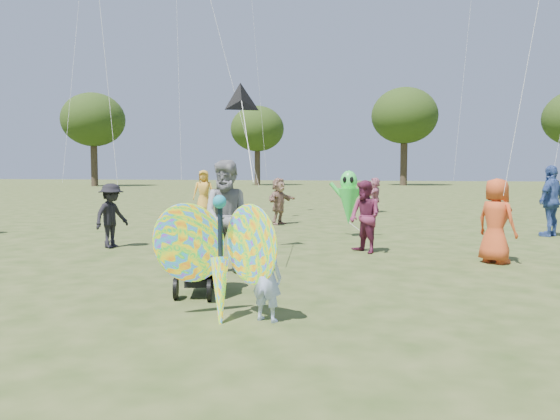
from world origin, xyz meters
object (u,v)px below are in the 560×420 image
(crowd_g, at_px, (204,192))
(crowd_c, at_px, (551,201))
(crowd_b, at_px, (111,216))
(adult_man, at_px, (229,217))
(crowd_a, at_px, (496,221))
(crowd_j, at_px, (375,195))
(jogging_stroller, at_px, (202,251))
(butterfly_kite, at_px, (220,258))
(child_girl, at_px, (267,277))
(crowd_d, at_px, (279,201))
(alien_kite, at_px, (349,200))
(crowd_e, at_px, (365,217))

(crowd_g, bearing_deg, crowd_c, -36.92)
(crowd_b, bearing_deg, adult_man, -109.83)
(crowd_a, distance_m, crowd_g, 13.87)
(crowd_j, relative_size, jogging_stroller, 1.29)
(adult_man, relative_size, butterfly_kite, 1.11)
(crowd_c, bearing_deg, crowd_b, -26.74)
(crowd_g, bearing_deg, child_girl, -79.22)
(crowd_b, relative_size, crowd_d, 0.97)
(adult_man, bearing_deg, crowd_b, 137.26)
(crowd_b, bearing_deg, alien_kite, -43.35)
(jogging_stroller, xyz_separation_m, butterfly_kite, (0.67, -1.20, 0.11))
(crowd_d, height_order, crowd_e, crowd_e)
(crowd_a, bearing_deg, butterfly_kite, 95.67)
(crowd_c, distance_m, jogging_stroller, 10.61)
(crowd_a, height_order, crowd_d, crowd_a)
(child_girl, height_order, crowd_a, crowd_a)
(child_girl, relative_size, crowd_b, 0.72)
(crowd_b, relative_size, butterfly_kite, 0.84)
(crowd_e, relative_size, butterfly_kite, 0.88)
(crowd_d, height_order, butterfly_kite, butterfly_kite)
(crowd_g, distance_m, butterfly_kite, 15.94)
(alien_kite, bearing_deg, adult_man, -104.80)
(adult_man, bearing_deg, alien_kite, 66.75)
(crowd_b, xyz_separation_m, crowd_e, (5.63, 0.46, 0.04))
(jogging_stroller, height_order, butterfly_kite, butterfly_kite)
(adult_man, relative_size, crowd_d, 1.28)
(crowd_j, distance_m, jogging_stroller, 15.52)
(crowd_c, relative_size, alien_kite, 1.08)
(child_girl, bearing_deg, crowd_e, -81.77)
(child_girl, bearing_deg, crowd_d, -61.88)
(jogging_stroller, bearing_deg, adult_man, 77.21)
(adult_man, relative_size, alien_kite, 1.11)
(child_girl, xyz_separation_m, crowd_c, (5.37, 9.46, 0.42))
(crowd_a, height_order, alien_kite, alien_kite)
(jogging_stroller, bearing_deg, crowd_g, 94.40)
(crowd_b, relative_size, alien_kite, 0.83)
(child_girl, xyz_separation_m, jogging_stroller, (-1.22, 1.15, 0.09))
(crowd_a, xyz_separation_m, crowd_e, (-2.49, 0.74, -0.03))
(adult_man, xyz_separation_m, alien_kite, (1.48, 5.59, 0.01))
(crowd_j, distance_m, alien_kite, 8.37)
(crowd_c, xyz_separation_m, alien_kite, (-5.20, -1.24, 0.03))
(crowd_d, xyz_separation_m, crowd_g, (-3.99, 3.84, 0.12))
(crowd_a, xyz_separation_m, crowd_g, (-9.56, 10.05, 0.07))
(crowd_g, relative_size, crowd_j, 1.21)
(crowd_c, xyz_separation_m, crowd_d, (-7.69, 1.52, -0.19))
(alien_kite, bearing_deg, jogging_stroller, -101.15)
(crowd_e, bearing_deg, butterfly_kite, -55.93)
(child_girl, bearing_deg, adult_man, -47.47)
(crowd_c, bearing_deg, jogging_stroller, 1.53)
(crowd_a, height_order, crowd_b, crowd_a)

